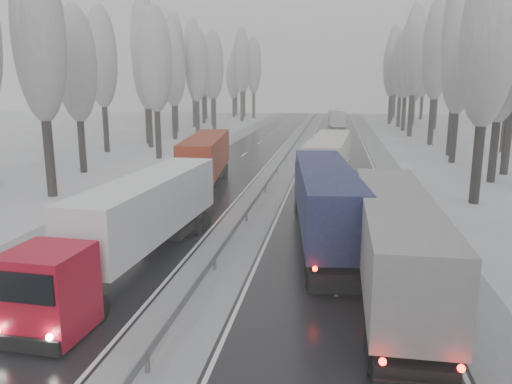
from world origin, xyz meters
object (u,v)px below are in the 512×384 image
(truck_cream_box, at_px, (330,158))
(box_truck_distant, at_px, (336,118))
(truck_red_white, at_px, (140,217))
(truck_grey_tarp, at_px, (392,233))
(truck_blue_box, at_px, (323,196))
(truck_red_red, at_px, (204,160))

(truck_cream_box, height_order, box_truck_distant, truck_cream_box)
(truck_red_white, bearing_deg, truck_grey_tarp, -2.47)
(truck_blue_box, relative_size, box_truck_distant, 1.84)
(truck_blue_box, bearing_deg, truck_cream_box, 82.95)
(truck_blue_box, distance_m, truck_cream_box, 13.64)
(truck_blue_box, height_order, truck_red_white, truck_blue_box)
(truck_cream_box, relative_size, truck_red_white, 1.06)
(truck_grey_tarp, xyz_separation_m, box_truck_distant, (-2.15, 77.25, -0.72))
(truck_red_white, height_order, truck_red_red, truck_red_red)
(box_truck_distant, distance_m, truck_red_red, 60.76)
(box_truck_distant, xyz_separation_m, truck_red_red, (-9.96, -59.94, 0.73))
(truck_grey_tarp, relative_size, truck_red_white, 1.03)
(box_truck_distant, bearing_deg, truck_cream_box, -95.31)
(truck_grey_tarp, xyz_separation_m, truck_cream_box, (-2.68, 19.73, 0.05))
(truck_blue_box, xyz_separation_m, truck_red_red, (-9.28, 11.21, -0.01))
(truck_grey_tarp, height_order, truck_blue_box, truck_blue_box)
(truck_blue_box, distance_m, box_truck_distant, 71.16)
(truck_grey_tarp, xyz_separation_m, truck_blue_box, (-2.83, 6.10, 0.02))
(truck_grey_tarp, distance_m, truck_cream_box, 19.91)
(box_truck_distant, relative_size, truck_red_red, 0.55)
(truck_cream_box, distance_m, truck_red_white, 20.32)
(truck_cream_box, height_order, truck_red_white, truck_cream_box)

